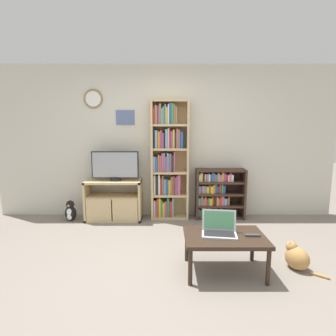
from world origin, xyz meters
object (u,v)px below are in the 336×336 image
(bookshelf_short, at_px, (218,194))
(penguin_figurine, at_px, (71,211))
(bookshelf_tall, at_px, (168,161))
(remote_near_laptop, at_px, (253,235))
(coffee_table, at_px, (225,239))
(laptop, at_px, (220,228))
(tv_stand, at_px, (115,200))
(television, at_px, (116,166))
(cat, at_px, (297,257))

(bookshelf_short, bearing_deg, penguin_figurine, -176.13)
(bookshelf_tall, height_order, remote_near_laptop, bookshelf_tall)
(coffee_table, distance_m, remote_near_laptop, 0.29)
(bookshelf_tall, bearing_deg, coffee_table, -70.83)
(laptop, xyz_separation_m, penguin_figurine, (-2.19, 1.55, -0.32))
(coffee_table, xyz_separation_m, laptop, (-0.05, 0.04, 0.11))
(tv_stand, bearing_deg, remote_near_laptop, -42.74)
(bookshelf_tall, height_order, coffee_table, bookshelf_tall)
(television, distance_m, laptop, 2.21)
(bookshelf_short, height_order, cat, bookshelf_short)
(cat, relative_size, penguin_figurine, 1.18)
(television, xyz_separation_m, penguin_figurine, (-0.76, -0.07, -0.77))
(coffee_table, bearing_deg, bookshelf_short, 82.25)
(cat, bearing_deg, laptop, 149.51)
(bookshelf_short, bearing_deg, television, -176.90)
(bookshelf_tall, bearing_deg, cat, -49.81)
(cat, bearing_deg, coffee_table, 152.32)
(television, relative_size, bookshelf_short, 0.91)
(bookshelf_short, height_order, laptop, bookshelf_short)
(bookshelf_short, xyz_separation_m, penguin_figurine, (-2.48, -0.17, -0.27))
(bookshelf_tall, bearing_deg, remote_near_laptop, -63.25)
(coffee_table, distance_m, cat, 0.85)
(television, distance_m, bookshelf_short, 1.80)
(tv_stand, relative_size, bookshelf_short, 1.09)
(penguin_figurine, bearing_deg, coffee_table, -35.25)
(laptop, bearing_deg, cat, 9.59)
(bookshelf_short, bearing_deg, tv_stand, -176.40)
(remote_near_laptop, xyz_separation_m, penguin_figurine, (-2.53, 1.61, -0.27))
(bookshelf_short, bearing_deg, coffee_table, -97.75)
(television, bearing_deg, laptop, -48.63)
(bookshelf_short, xyz_separation_m, coffee_table, (-0.24, -1.75, -0.05))
(bookshelf_short, relative_size, penguin_figurine, 2.46)
(television, relative_size, cat, 1.89)
(television, distance_m, remote_near_laptop, 2.50)
(remote_near_laptop, bearing_deg, penguin_figurine, -120.66)
(laptop, bearing_deg, coffee_table, -27.48)
(laptop, xyz_separation_m, cat, (0.87, 0.03, -0.34))
(bookshelf_tall, height_order, laptop, bookshelf_tall)
(cat, height_order, penguin_figurine, penguin_figurine)
(tv_stand, relative_size, laptop, 2.34)
(remote_near_laptop, bearing_deg, bookshelf_tall, -151.41)
(television, xyz_separation_m, cat, (2.30, -1.60, -0.79))
(laptop, height_order, remote_near_laptop, laptop)
(bookshelf_short, height_order, remote_near_laptop, bookshelf_short)
(bookshelf_short, xyz_separation_m, remote_near_laptop, (0.05, -1.78, 0.00))
(cat, bearing_deg, tv_stand, 113.64)
(penguin_figurine, bearing_deg, television, 5.60)
(television, height_order, bookshelf_tall, bookshelf_tall)
(tv_stand, distance_m, cat, 2.83)
(bookshelf_short, bearing_deg, bookshelf_tall, -179.79)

